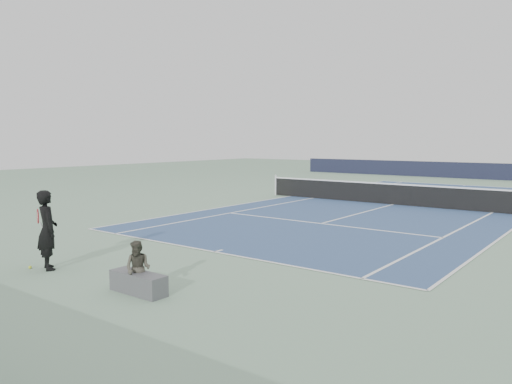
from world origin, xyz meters
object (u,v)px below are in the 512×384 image
Objects in this scene: tennis_ball at (30,267)px; spectator_bench at (138,275)px; tennis_net at (393,194)px; tennis_player at (47,230)px.

spectator_bench reaches higher than tennis_ball.
tennis_net reaches higher than spectator_bench.
spectator_bench is at bearing 5.12° from tennis_ball.
tennis_player reaches higher than tennis_ball.
tennis_ball is 3.40m from spectator_bench.
tennis_net reaches higher than tennis_ball.
tennis_net is 15.50m from tennis_player.
tennis_player is at bearing -178.79° from spectator_bench.
tennis_player reaches higher than spectator_bench.
tennis_player is 1.38× the size of spectator_bench.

